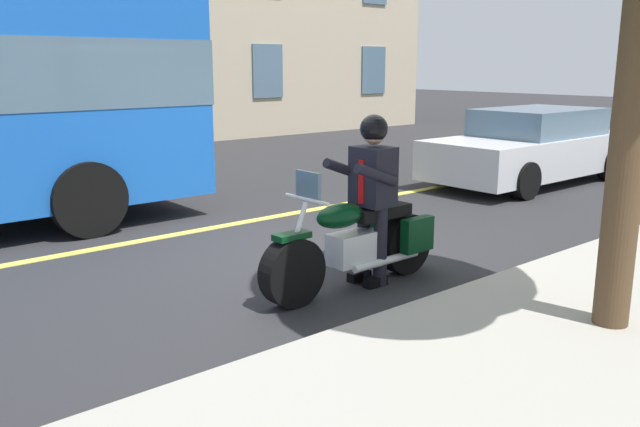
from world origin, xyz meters
name	(u,v)px	position (x,y,z in m)	size (l,w,h in m)	color
ground_plane	(316,257)	(0.00, 0.00, 0.00)	(80.00, 80.00, 0.00)	#28282B
lane_center_stripe	(225,226)	(0.00, -2.00, 0.01)	(60.00, 0.16, 0.01)	#E5DB4C
motorcycle_main	(358,244)	(0.34, 1.07, 0.45)	(2.21, 0.60, 1.26)	black
rider_main	(372,185)	(0.16, 1.07, 1.04)	(0.62, 0.55, 1.74)	black
car_dark	(532,147)	(-6.34, -1.19, 0.69)	(4.60, 1.92, 1.40)	silver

